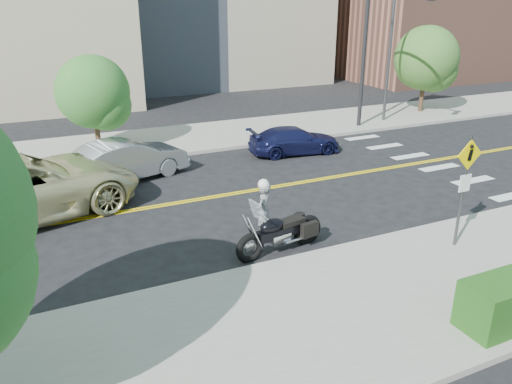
{
  "coord_description": "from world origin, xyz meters",
  "views": [
    {
      "loc": [
        -5.59,
        -14.83,
        6.22
      ],
      "look_at": [
        -0.09,
        -3.01,
        1.2
      ],
      "focal_mm": 35.0,
      "sensor_mm": 36.0,
      "label": 1
    }
  ],
  "objects_px": {
    "motorcyclist": "(263,210)",
    "motorcycle": "(281,224)",
    "pedestrian_sign": "(465,181)",
    "suv": "(19,187)",
    "parked_car_silver": "(126,160)",
    "parked_car_blue": "(294,140)"
  },
  "relations": [
    {
      "from": "motorcyclist",
      "to": "motorcycle",
      "type": "height_order",
      "value": "motorcyclist"
    },
    {
      "from": "pedestrian_sign",
      "to": "motorcyclist",
      "type": "height_order",
      "value": "pedestrian_sign"
    },
    {
      "from": "suv",
      "to": "parked_car_silver",
      "type": "bearing_deg",
      "value": -74.56
    },
    {
      "from": "pedestrian_sign",
      "to": "motorcycle",
      "type": "distance_m",
      "value": 4.78
    },
    {
      "from": "pedestrian_sign",
      "to": "motorcycle",
      "type": "height_order",
      "value": "pedestrian_sign"
    },
    {
      "from": "pedestrian_sign",
      "to": "parked_car_blue",
      "type": "height_order",
      "value": "pedestrian_sign"
    },
    {
      "from": "suv",
      "to": "motorcyclist",
      "type": "bearing_deg",
      "value": -142.7
    },
    {
      "from": "motorcyclist",
      "to": "parked_car_blue",
      "type": "bearing_deg",
      "value": -168.73
    },
    {
      "from": "motorcycle",
      "to": "suv",
      "type": "relative_size",
      "value": 0.36
    },
    {
      "from": "motorcyclist",
      "to": "motorcycle",
      "type": "distance_m",
      "value": 0.81
    },
    {
      "from": "parked_car_silver",
      "to": "parked_car_blue",
      "type": "bearing_deg",
      "value": -103.71
    },
    {
      "from": "motorcyclist",
      "to": "parked_car_silver",
      "type": "xyz_separation_m",
      "value": [
        -2.37,
        6.65,
        -0.14
      ]
    },
    {
      "from": "parked_car_blue",
      "to": "motorcycle",
      "type": "bearing_deg",
      "value": 155.25
    },
    {
      "from": "motorcycle",
      "to": "suv",
      "type": "height_order",
      "value": "suv"
    },
    {
      "from": "suv",
      "to": "parked_car_silver",
      "type": "xyz_separation_m",
      "value": [
        3.61,
        2.23,
        -0.25
      ]
    },
    {
      "from": "motorcycle",
      "to": "suv",
      "type": "xyz_separation_m",
      "value": [
        -6.11,
        5.21,
        0.2
      ]
    },
    {
      "from": "pedestrian_sign",
      "to": "parked_car_blue",
      "type": "xyz_separation_m",
      "value": [
        0.52,
        9.7,
        -1.38
      ]
    },
    {
      "from": "parked_car_silver",
      "to": "pedestrian_sign",
      "type": "bearing_deg",
      "value": -160.75
    },
    {
      "from": "motorcyclist",
      "to": "suv",
      "type": "bearing_deg",
      "value": -80.35
    },
    {
      "from": "pedestrian_sign",
      "to": "parked_car_blue",
      "type": "bearing_deg",
      "value": 86.93
    },
    {
      "from": "motorcyclist",
      "to": "parked_car_blue",
      "type": "height_order",
      "value": "motorcyclist"
    },
    {
      "from": "pedestrian_sign",
      "to": "motorcycle",
      "type": "relative_size",
      "value": 1.15
    }
  ]
}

